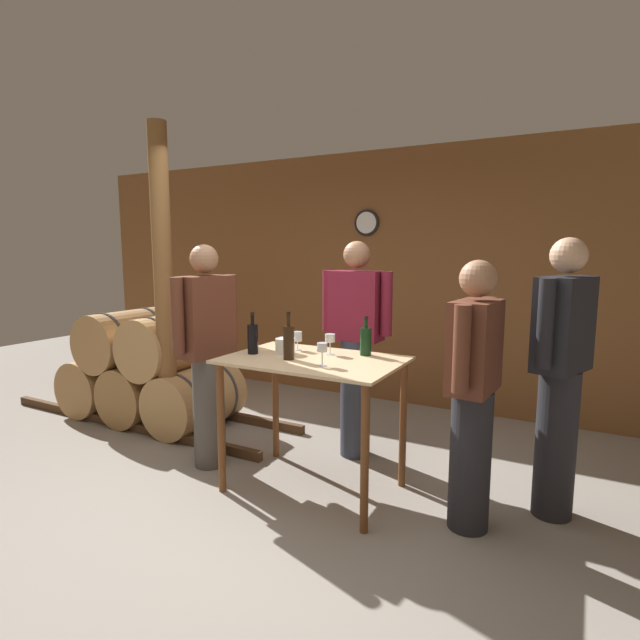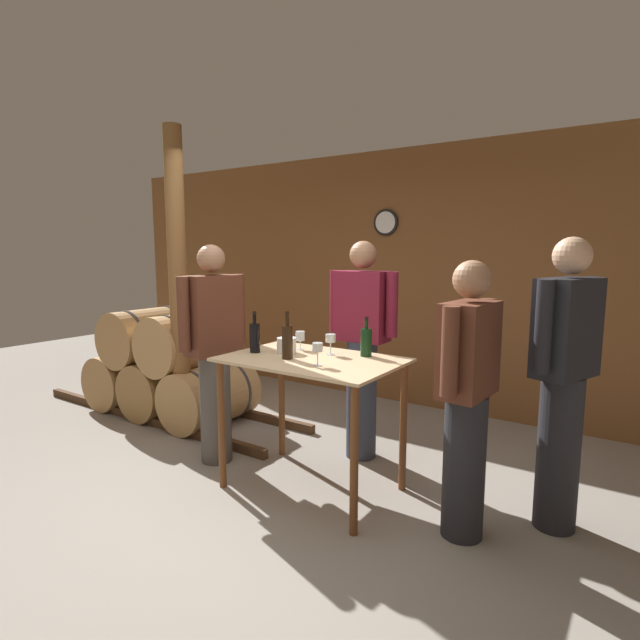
{
  "view_description": "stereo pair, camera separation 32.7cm",
  "coord_description": "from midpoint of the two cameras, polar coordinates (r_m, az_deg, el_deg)",
  "views": [
    {
      "loc": [
        1.84,
        -2.41,
        1.66
      ],
      "look_at": [
        0.22,
        0.57,
        1.18
      ],
      "focal_mm": 28.0,
      "sensor_mm": 36.0,
      "label": 1
    },
    {
      "loc": [
        2.12,
        -2.24,
        1.66
      ],
      "look_at": [
        0.22,
        0.57,
        1.18
      ],
      "focal_mm": 28.0,
      "sensor_mm": 36.0,
      "label": 2
    }
  ],
  "objects": [
    {
      "name": "ground_plane",
      "position": [
        3.47,
        -11.18,
        -20.64
      ],
      "size": [
        14.0,
        14.0,
        0.0
      ],
      "primitive_type": "plane",
      "color": "gray"
    },
    {
      "name": "wine_glass_near_left",
      "position": [
        3.64,
        -5.17,
        -1.97
      ],
      "size": [
        0.07,
        0.07,
        0.14
      ],
      "color": "silver",
      "rests_on": "tasting_table"
    },
    {
      "name": "person_visitor_bearded",
      "position": [
        3.95,
        1.77,
        -2.83
      ],
      "size": [
        0.59,
        0.24,
        1.72
      ],
      "color": "#333847",
      "rests_on": "ground_plane"
    },
    {
      "name": "wooden_post",
      "position": [
        4.5,
        -19.46,
        3.68
      ],
      "size": [
        0.16,
        0.16,
        2.7
      ],
      "color": "brown",
      "rests_on": "ground_plane"
    },
    {
      "name": "wine_bottle_left",
      "position": [
        3.34,
        -6.41,
        -2.48
      ],
      "size": [
        0.07,
        0.07,
        0.32
      ],
      "color": "black",
      "rests_on": "tasting_table"
    },
    {
      "name": "person_visitor_with_scarf",
      "position": [
        3.0,
        14.14,
        -7.93
      ],
      "size": [
        0.25,
        0.59,
        1.6
      ],
      "color": "#232328",
      "rests_on": "ground_plane"
    },
    {
      "name": "person_visitor_near_door",
      "position": [
        3.89,
        -15.15,
        -3.5
      ],
      "size": [
        0.29,
        0.58,
        1.7
      ],
      "color": "#4C4742",
      "rests_on": "ground_plane"
    },
    {
      "name": "wine_glass_near_center",
      "position": [
        3.47,
        -1.54,
        -2.2
      ],
      "size": [
        0.07,
        0.07,
        0.15
      ],
      "color": "silver",
      "rests_on": "tasting_table"
    },
    {
      "name": "barrel_rack",
      "position": [
        5.24,
        -20.72,
        -5.57
      ],
      "size": [
        3.13,
        0.83,
        1.07
      ],
      "color": "#4C331E",
      "rests_on": "ground_plane"
    },
    {
      "name": "back_wall",
      "position": [
        5.39,
        6.93,
        4.74
      ],
      "size": [
        8.4,
        0.08,
        2.7
      ],
      "color": "brown",
      "rests_on": "ground_plane"
    },
    {
      "name": "wine_bottle_far_left",
      "position": [
        3.56,
        -10.32,
        -2.06
      ],
      "size": [
        0.07,
        0.07,
        0.3
      ],
      "color": "black",
      "rests_on": "tasting_table"
    },
    {
      "name": "wine_bottle_center",
      "position": [
        3.45,
        2.56,
        -2.39
      ],
      "size": [
        0.08,
        0.08,
        0.27
      ],
      "color": "black",
      "rests_on": "tasting_table"
    },
    {
      "name": "tasting_table",
      "position": [
        3.41,
        -3.57,
        -7.09
      ],
      "size": [
        1.18,
        0.79,
        0.93
      ],
      "color": "#D1B284",
      "rests_on": "ground_plane"
    },
    {
      "name": "ice_bucket",
      "position": [
        3.54,
        -6.65,
        -2.98
      ],
      "size": [
        0.14,
        0.14,
        0.11
      ],
      "color": "white",
      "rests_on": "tasting_table"
    },
    {
      "name": "person_host",
      "position": [
        3.3,
        23.28,
        -5.61
      ],
      "size": [
        0.34,
        0.56,
        1.73
      ],
      "color": "#232328",
      "rests_on": "ground_plane"
    },
    {
      "name": "wine_glass_near_right",
      "position": [
        3.14,
        -2.73,
        -3.29
      ],
      "size": [
        0.07,
        0.07,
        0.15
      ],
      "color": "silver",
      "rests_on": "tasting_table"
    }
  ]
}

